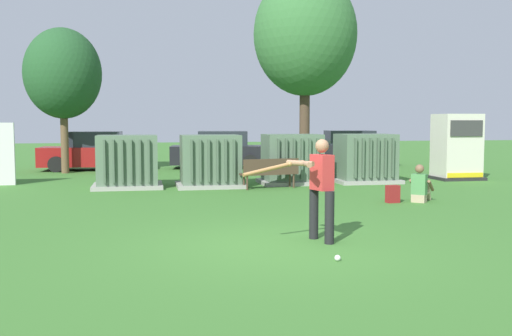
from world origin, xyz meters
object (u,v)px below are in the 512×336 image
object	(u,v)px
park_bench	(270,171)
parked_car_right_of_center	(347,149)
parked_car_left_of_center	(220,151)
transformer_mid_west	(210,162)
transformer_mid_east	(292,160)
transformer_east	(365,159)
batter	(319,184)
sports_ball	(338,258)
transformer_west	(127,162)
parked_car_leftmost	(93,152)
backpack	(392,194)
generator_enclosure	(457,147)
seated_spectator	(420,187)

from	to	relation	value
park_bench	parked_car_right_of_center	world-z (taller)	parked_car_right_of_center
park_bench	parked_car_left_of_center	xyz separation A→B (m)	(-0.45, 8.06, 0.22)
transformer_mid_west	transformer_mid_east	size ratio (longest dim) A/B	1.00
transformer_east	batter	world-z (taller)	batter
sports_ball	parked_car_right_of_center	world-z (taller)	parked_car_right_of_center
transformer_west	transformer_east	distance (m)	7.79
transformer_mid_west	parked_car_leftmost	distance (m)	8.26
transformer_west	transformer_mid_east	bearing A→B (deg)	2.08
transformer_mid_east	sports_ball	distance (m)	10.60
transformer_east	backpack	xyz separation A→B (m)	(-1.17, -4.75, -0.57)
parked_car_left_of_center	sports_ball	bearing A→B (deg)	-91.82
generator_enclosure	backpack	xyz separation A→B (m)	(-4.70, -5.12, -0.92)
batter	seated_spectator	xyz separation A→B (m)	(3.98, 4.18, -0.60)
generator_enclosure	parked_car_left_of_center	world-z (taller)	generator_enclosure
batter	parked_car_right_of_center	world-z (taller)	batter
sports_ball	transformer_east	bearing A→B (deg)	66.29
sports_ball	seated_spectator	distance (m)	6.93
transformer_mid_east	generator_enclosure	bearing A→B (deg)	2.88
batter	backpack	distance (m)	5.34
batter	parked_car_leftmost	distance (m)	16.53
sports_ball	parked_car_leftmost	bearing A→B (deg)	105.77
transformer_west	generator_enclosure	size ratio (longest dim) A/B	0.91
transformer_east	parked_car_leftmost	bearing A→B (deg)	143.95
transformer_west	parked_car_leftmost	distance (m)	7.13
generator_enclosure	parked_car_right_of_center	distance (m)	7.01
sports_ball	parked_car_right_of_center	xyz separation A→B (m)	(6.49, 17.51, 0.71)
transformer_mid_east	transformer_east	xyz separation A→B (m)	(2.52, -0.06, 0.00)
backpack	parked_car_left_of_center	world-z (taller)	parked_car_left_of_center
transformer_west	parked_car_right_of_center	xyz separation A→B (m)	(9.74, 7.32, -0.04)
park_bench	batter	size ratio (longest dim) A/B	1.06
transformer_mid_west	transformer_east	bearing A→B (deg)	3.71
parked_car_right_of_center	transformer_mid_west	bearing A→B (deg)	-133.79
backpack	parked_car_right_of_center	bearing A→B (deg)	75.34
transformer_west	seated_spectator	world-z (taller)	transformer_west
backpack	generator_enclosure	bearing A→B (deg)	47.41
generator_enclosure	parked_car_leftmost	world-z (taller)	generator_enclosure
transformer_mid_east	parked_car_right_of_center	world-z (taller)	same
transformer_mid_west	parked_car_left_of_center	size ratio (longest dim) A/B	0.48
transformer_mid_west	park_bench	xyz separation A→B (m)	(1.72, -0.86, -0.25)
generator_enclosure	seated_spectator	world-z (taller)	generator_enclosure
transformer_east	backpack	world-z (taller)	transformer_east
transformer_mid_west	sports_ball	size ratio (longest dim) A/B	23.33
park_bench	seated_spectator	size ratio (longest dim) A/B	1.91
transformer_mid_west	batter	distance (m)	8.64
transformer_east	backpack	bearing A→B (deg)	-103.78
parked_car_right_of_center	park_bench	bearing A→B (deg)	-123.22
batter	backpack	world-z (taller)	batter
seated_spectator	transformer_west	bearing A→B (deg)	147.89
park_bench	parked_car_right_of_center	bearing A→B (deg)	56.78
seated_spectator	parked_car_left_of_center	size ratio (longest dim) A/B	0.22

